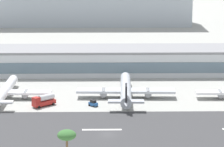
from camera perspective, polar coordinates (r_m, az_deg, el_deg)
ground_plane at (r=175.09m, az=-0.44°, el=-5.90°), size 1400.00×1400.00×0.00m
runway_strip at (r=179.22m, az=-0.46°, el=-5.44°), size 800.00×37.23×0.08m
runway_centreline_dash_4 at (r=179.20m, az=-0.99°, el=-5.42°), size 12.00×1.20×0.01m
terminal_building at (r=251.79m, az=0.78°, el=1.28°), size 165.46×21.40×10.78m
airliner_navy_tail_gate_0 at (r=214.97m, az=-10.33°, el=-1.77°), size 33.74×39.56×8.25m
airliner_black_tail_gate_1 at (r=212.60m, az=1.33°, el=-1.65°), size 35.61×43.38×9.05m
service_baggage_tug_0 at (r=203.41m, az=-1.82°, el=-2.87°), size 3.40×3.39×2.20m
service_fuel_truck_1 at (r=204.53m, az=-6.58°, el=-2.58°), size 8.11×7.56×3.95m
palm_tree_1 at (r=141.12m, az=-4.38°, el=-6.07°), size 4.50×4.50×12.38m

